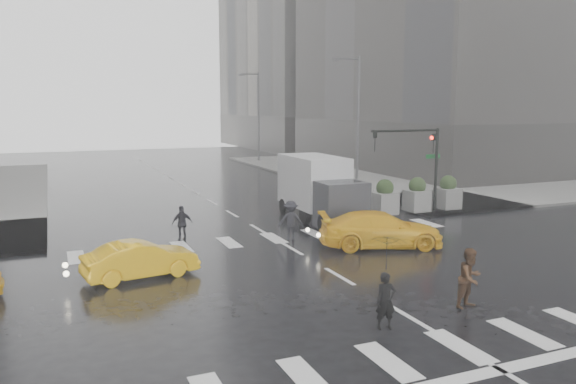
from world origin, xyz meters
name	(u,v)px	position (x,y,z in m)	size (l,w,h in m)	color
ground	(339,276)	(0.00, 0.00, 0.00)	(120.00, 120.00, 0.00)	black
sidewalk_ne	(458,181)	(19.50, 17.50, 0.07)	(35.00, 35.00, 0.15)	slate
building_ne_far	(335,29)	(29.00, 56.00, 16.27)	(26.05, 26.05, 36.00)	gray
road_markings	(339,276)	(0.00, 0.00, 0.01)	(18.00, 48.00, 0.01)	silver
traffic_signal_pole	(421,153)	(9.01, 8.01, 3.22)	(4.45, 0.42, 4.50)	black
street_lamp_near	(356,116)	(10.87, 18.00, 4.95)	(2.15, 0.22, 9.00)	#59595B
street_lamp_far	(257,113)	(10.87, 38.00, 4.95)	(2.15, 0.22, 9.00)	#59595B
planter_west	(385,198)	(7.00, 8.20, 0.98)	(1.10, 1.10, 1.80)	slate
planter_mid	(417,195)	(9.00, 8.20, 0.98)	(1.10, 1.10, 1.80)	slate
planter_east	(448,193)	(11.00, 8.20, 0.98)	(1.10, 1.10, 1.80)	slate
pedestrian_black	(387,265)	(-1.04, -4.39, 1.67)	(1.14, 1.15, 2.43)	black
pedestrian_brown	(470,278)	(1.99, -4.00, 0.86)	(0.83, 0.65, 1.71)	#402817
pedestrian_far_a	(182,223)	(-3.72, 7.03, 0.75)	(0.88, 0.53, 1.50)	black
pedestrian_far_b	(291,220)	(0.55, 5.40, 0.84)	(1.09, 0.60, 1.69)	black
taxi_mid	(141,260)	(-6.12, 2.47, 0.61)	(1.30, 3.72, 1.22)	yellow
taxi_rear	(381,230)	(3.41, 2.87, 0.72)	(2.01, 4.37, 1.44)	yellow
box_truck	(321,187)	(3.45, 8.45, 1.69)	(2.23, 5.95, 3.16)	silver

